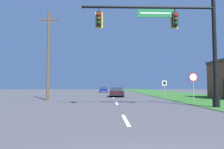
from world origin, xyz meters
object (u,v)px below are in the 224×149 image
at_px(car_ahead, 116,92).
at_px(stop_sign, 193,81).
at_px(route_sign_post, 164,85).
at_px(far_car, 104,89).
at_px(utility_pole_near, 48,54).
at_px(signal_mast, 181,39).

height_order(car_ahead, stop_sign, stop_sign).
bearing_deg(car_ahead, route_sign_post, -26.29).
bearing_deg(far_car, stop_sign, -74.56).
distance_m(car_ahead, stop_sign, 11.89).
relative_size(stop_sign, utility_pole_near, 0.28).
distance_m(route_sign_post, utility_pole_near, 13.83).
height_order(far_car, stop_sign, stop_sign).
relative_size(far_car, stop_sign, 1.72).
bearing_deg(stop_sign, utility_pole_near, 165.14).
bearing_deg(car_ahead, utility_pole_near, -137.20).
relative_size(far_car, utility_pole_near, 0.47).
xyz_separation_m(route_sign_post, utility_pole_near, (-12.90, -3.86, 3.17)).
xyz_separation_m(car_ahead, stop_sign, (6.02, -10.18, 1.26)).
xyz_separation_m(stop_sign, utility_pole_near, (-13.23, 3.51, 2.83)).
height_order(car_ahead, route_sign_post, route_sign_post).
distance_m(far_car, route_sign_post, 23.31).
relative_size(car_ahead, stop_sign, 1.88).
relative_size(far_car, route_sign_post, 2.13).
bearing_deg(car_ahead, stop_sign, -59.40).
relative_size(signal_mast, route_sign_post, 4.48).
xyz_separation_m(signal_mast, far_car, (-5.78, 32.97, -3.97)).
relative_size(signal_mast, car_ahead, 1.94).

